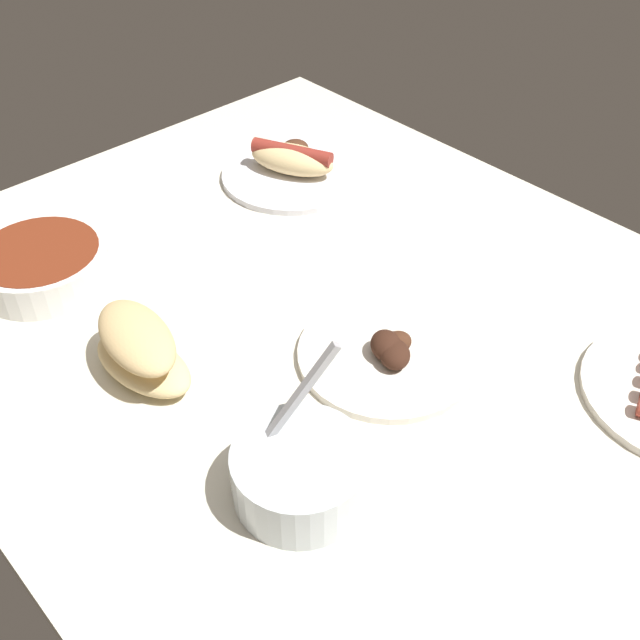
{
  "coord_description": "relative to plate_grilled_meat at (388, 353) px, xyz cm",
  "views": [
    {
      "loc": [
        -48.09,
        49.69,
        62.72
      ],
      "look_at": [
        1.73,
        3.57,
        3.0
      ],
      "focal_mm": 42.74,
      "sensor_mm": 36.0,
      "label": 1
    }
  ],
  "objects": [
    {
      "name": "ground_plane",
      "position": [
        6.24,
        -0.09,
        -2.4
      ],
      "size": [
        120.0,
        90.0,
        3.0
      ],
      "primitive_type": "cube",
      "color": "silver"
    },
    {
      "name": "bowl_coleslaw",
      "position": [
        -7.18,
        20.16,
        2.37
      ],
      "size": [
        13.41,
        13.41,
        15.68
      ],
      "color": "silver",
      "rests_on": "ground_plane"
    },
    {
      "name": "bread_stack",
      "position": [
        17.46,
        22.35,
        2.7
      ],
      "size": [
        15.44,
        9.38,
        7.2
      ],
      "color": "#E5C689",
      "rests_on": "ground_plane"
    },
    {
      "name": "plate_hotdog_assembled",
      "position": [
        38.77,
        -19.12,
        0.98
      ],
      "size": [
        22.33,
        22.33,
        5.61
      ],
      "color": "white",
      "rests_on": "ground_plane"
    },
    {
      "name": "plate_grilled_meat",
      "position": [
        0.0,
        0.0,
        0.0
      ],
      "size": [
        21.19,
        21.19,
        4.01
      ],
      "color": "white",
      "rests_on": "ground_plane"
    },
    {
      "name": "bowl_chili",
      "position": [
        41.32,
        22.36,
        1.7
      ],
      "size": [
        17.39,
        17.39,
        4.74
      ],
      "color": "white",
      "rests_on": "ground_plane"
    }
  ]
}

